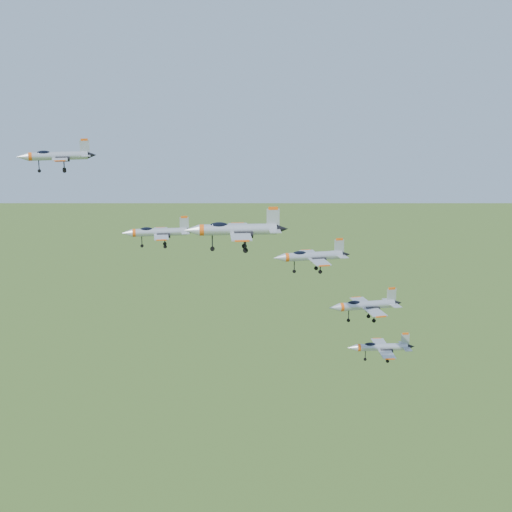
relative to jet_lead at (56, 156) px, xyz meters
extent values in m
cylinder|color=#A5ABB2|center=(0.36, 0.03, -0.03)|extent=(9.09, 2.15, 1.30)
cone|color=#A5ABB2|center=(-5.02, -0.48, -0.03)|extent=(1.92, 1.47, 1.30)
cone|color=black|center=(5.54, 0.53, -0.03)|extent=(1.50, 1.23, 1.11)
ellipsoid|color=black|center=(-1.84, -0.18, 0.46)|extent=(2.28, 1.14, 0.83)
cube|color=#A5ABB2|center=(0.82, -2.74, -0.28)|extent=(2.71, 4.60, 0.14)
cube|color=#A5ABB2|center=(0.29, 2.84, -0.28)|extent=(2.71, 4.60, 0.14)
cube|color=#A5ABB2|center=(4.44, 0.42, 1.32)|extent=(1.51, 0.26, 2.10)
cube|color=#E45310|center=(4.44, 0.42, 2.42)|extent=(1.11, 0.24, 0.35)
cylinder|color=#A5ABB2|center=(15.46, -9.11, -10.92)|extent=(8.24, 1.41, 1.19)
cone|color=#A5ABB2|center=(10.53, -8.97, -10.92)|extent=(1.67, 1.23, 1.19)
cone|color=black|center=(20.20, -9.23, -10.92)|extent=(1.30, 1.04, 1.01)
ellipsoid|color=black|center=(13.45, -9.05, -10.48)|extent=(2.03, 0.91, 0.75)
cube|color=#A5ABB2|center=(15.57, -11.66, -11.15)|extent=(2.21, 4.07, 0.13)
cube|color=#A5ABB2|center=(15.71, -6.56, -11.15)|extent=(2.21, 4.07, 0.13)
cube|color=#A5ABB2|center=(19.19, -9.21, -9.69)|extent=(1.37, 0.15, 1.92)
cube|color=#E45310|center=(19.19, -9.21, -8.69)|extent=(1.01, 0.15, 0.32)
cylinder|color=#A5ABB2|center=(24.70, -27.82, -7.10)|extent=(9.96, 2.39, 1.43)
cone|color=#A5ABB2|center=(18.81, -27.24, -7.10)|extent=(2.10, 1.61, 1.43)
cone|color=black|center=(30.37, -28.38, -7.10)|extent=(1.65, 1.36, 1.21)
ellipsoid|color=black|center=(22.30, -27.59, -6.56)|extent=(2.50, 1.26, 0.90)
cube|color=#A5ABB2|center=(24.62, -30.90, -7.38)|extent=(2.98, 5.05, 0.15)
cube|color=#A5ABB2|center=(25.22, -24.79, -7.38)|extent=(2.98, 5.05, 0.15)
cube|color=#A5ABB2|center=(29.17, -28.26, -5.62)|extent=(1.65, 0.29, 2.30)
cube|color=#E45310|center=(29.17, -28.26, -4.42)|extent=(1.22, 0.27, 0.38)
cylinder|color=#A5ABB2|center=(42.33, 1.47, -18.30)|extent=(10.34, 1.84, 1.49)
cone|color=#A5ABB2|center=(36.15, 1.26, -18.30)|extent=(2.11, 1.56, 1.49)
cone|color=black|center=(48.27, 1.68, -18.30)|extent=(1.64, 1.32, 1.26)
ellipsoid|color=black|center=(39.81, 1.39, -17.74)|extent=(2.55, 1.15, 0.94)
cube|color=#A5ABB2|center=(42.66, -1.72, -18.58)|extent=(2.80, 5.12, 0.16)
cube|color=#A5ABB2|center=(42.44, 4.68, -18.58)|extent=(2.80, 5.12, 0.16)
cube|color=#A5ABB2|center=(47.01, 1.63, -16.75)|extent=(1.72, 0.20, 2.40)
cube|color=#E45310|center=(47.01, 1.63, -15.49)|extent=(1.26, 0.20, 0.40)
cylinder|color=#A5ABB2|center=(46.05, -16.97, -21.74)|extent=(8.81, 1.84, 1.26)
cone|color=#A5ABB2|center=(40.81, -17.32, -21.74)|extent=(1.83, 1.38, 1.26)
cone|color=black|center=(51.09, -16.64, -21.74)|extent=(1.43, 1.16, 1.07)
ellipsoid|color=black|center=(43.92, -17.12, -21.27)|extent=(2.19, 1.05, 0.80)
cube|color=#A5ABB2|center=(46.42, -19.68, -21.99)|extent=(2.51, 4.41, 0.14)
cube|color=#A5ABB2|center=(46.06, -14.25, -21.99)|extent=(2.51, 4.41, 0.14)
cube|color=#A5ABB2|center=(50.02, -16.71, -20.43)|extent=(1.46, 0.21, 2.04)
cube|color=#E45310|center=(50.02, -16.71, -19.36)|extent=(1.08, 0.21, 0.34)
cylinder|color=#A5ABB2|center=(51.70, -9.20, -31.80)|extent=(8.49, 2.16, 1.21)
cone|color=#A5ABB2|center=(46.68, -8.62, -31.80)|extent=(1.81, 1.40, 1.21)
cone|color=black|center=(56.52, -9.75, -31.80)|extent=(1.42, 1.17, 1.03)
ellipsoid|color=black|center=(49.65, -8.96, -31.34)|extent=(2.14, 1.10, 0.77)
cube|color=#A5ABB2|center=(51.59, -11.82, -32.04)|extent=(2.60, 4.33, 0.13)
cube|color=#A5ABB2|center=(52.18, -6.62, -32.04)|extent=(2.60, 4.33, 0.13)
cube|color=#A5ABB2|center=(55.50, -9.63, -30.54)|extent=(1.41, 0.27, 1.96)
cube|color=#E45310|center=(55.50, -9.63, -29.51)|extent=(1.04, 0.25, 0.33)
camera|label=1|loc=(11.70, -115.90, 10.94)|focal=50.00mm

